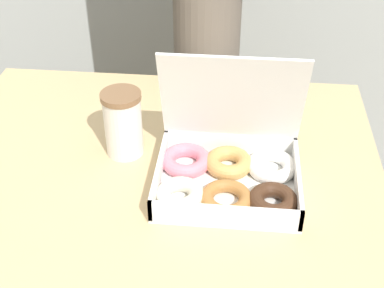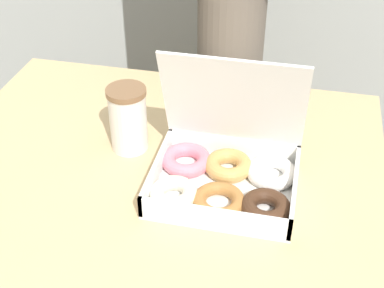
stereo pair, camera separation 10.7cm
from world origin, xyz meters
name	(u,v)px [view 2 (the right image)]	position (x,y,z in m)	size (l,w,h in m)	color
donut_box	(225,171)	(0.15, -0.01, 0.77)	(0.31, 0.24, 0.27)	white
coffee_cup	(128,119)	(-0.07, 0.08, 0.81)	(0.08, 0.08, 0.15)	silver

